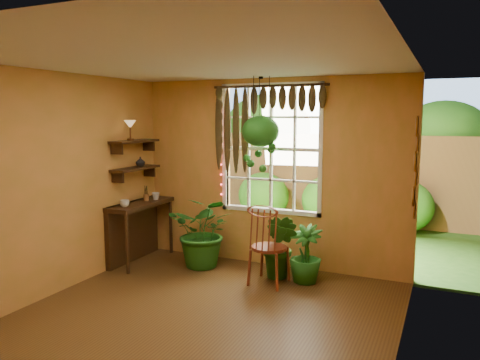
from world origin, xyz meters
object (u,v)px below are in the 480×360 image
object	(u,v)px
counter_ledge	(135,224)
hanging_basket	(260,134)
potted_plant_left	(204,231)
potted_plant_mid	(280,246)
windsor_chair	(268,258)

from	to	relation	value
counter_ledge	hanging_basket	size ratio (longest dim) A/B	0.92
counter_ledge	potted_plant_left	distance (m)	1.11
potted_plant_left	potted_plant_mid	bearing A→B (deg)	-1.31
windsor_chair	hanging_basket	world-z (taller)	hanging_basket
windsor_chair	hanging_basket	bearing A→B (deg)	124.98
potted_plant_left	counter_ledge	bearing A→B (deg)	-172.08
counter_ledge	potted_plant_left	world-z (taller)	potted_plant_left
hanging_basket	potted_plant_mid	bearing A→B (deg)	-33.40
counter_ledge	potted_plant_mid	distance (m)	2.26
windsor_chair	potted_plant_mid	world-z (taller)	windsor_chair
windsor_chair	hanging_basket	xyz separation A→B (m)	(-0.33, 0.53, 1.56)
windsor_chair	potted_plant_left	world-z (taller)	windsor_chair
counter_ledge	potted_plant_mid	size ratio (longest dim) A/B	1.35
potted_plant_left	potted_plant_mid	size ratio (longest dim) A/B	1.18
potted_plant_left	potted_plant_mid	world-z (taller)	potted_plant_left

